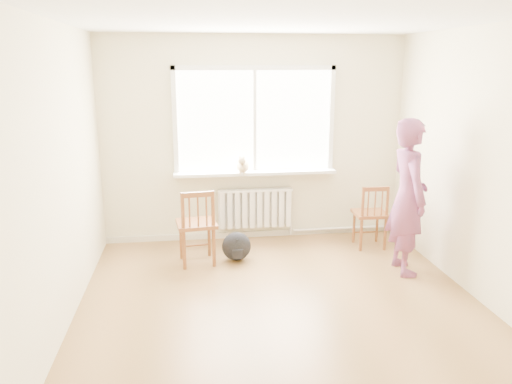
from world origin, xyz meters
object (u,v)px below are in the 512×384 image
object	(u,v)px
chair_left	(197,227)
cat	(243,165)
chair_right	(371,216)
person	(408,197)
backpack	(236,246)

from	to	relation	value
chair_left	cat	xyz separation A→B (m)	(0.62, 0.69, 0.59)
chair_right	person	bearing A→B (deg)	100.33
person	cat	distance (m)	2.12
chair_left	person	world-z (taller)	person
chair_right	cat	distance (m)	1.79
cat	backpack	xyz separation A→B (m)	(-0.15, -0.63, -0.87)
backpack	chair_left	bearing A→B (deg)	-173.10
cat	chair_left	bearing A→B (deg)	-120.77
chair_left	backpack	bearing A→B (deg)	-179.80
chair_right	cat	xyz separation A→B (m)	(-1.62, 0.43, 0.63)
chair_right	person	xyz separation A→B (m)	(0.11, -0.78, 0.46)
chair_left	backpack	world-z (taller)	chair_left
chair_right	backpack	size ratio (longest dim) A/B	2.39
backpack	cat	bearing A→B (deg)	76.74
chair_left	chair_right	distance (m)	2.25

